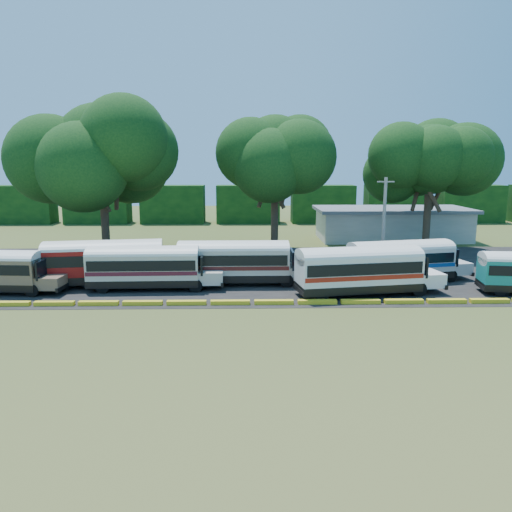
{
  "coord_description": "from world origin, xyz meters",
  "views": [
    {
      "loc": [
        -0.44,
        -32.09,
        9.65
      ],
      "look_at": [
        0.38,
        6.0,
        2.45
      ],
      "focal_mm": 35.0,
      "sensor_mm": 36.0,
      "label": 1
    }
  ],
  "objects_px": {
    "tree_west": "(101,150)",
    "bus_cream_west": "(147,265)",
    "bus_white_red": "(362,268)",
    "bus_red": "(108,260)"
  },
  "relations": [
    {
      "from": "bus_red",
      "to": "tree_west",
      "type": "distance_m",
      "value": 14.77
    },
    {
      "from": "bus_red",
      "to": "bus_cream_west",
      "type": "distance_m",
      "value": 3.55
    },
    {
      "from": "bus_red",
      "to": "bus_white_red",
      "type": "bearing_deg",
      "value": -17.78
    },
    {
      "from": "bus_cream_west",
      "to": "bus_white_red",
      "type": "bearing_deg",
      "value": -8.66
    },
    {
      "from": "tree_west",
      "to": "bus_cream_west",
      "type": "bearing_deg",
      "value": -62.57
    },
    {
      "from": "bus_white_red",
      "to": "bus_cream_west",
      "type": "bearing_deg",
      "value": 163.22
    },
    {
      "from": "bus_red",
      "to": "bus_cream_west",
      "type": "xyz_separation_m",
      "value": [
        3.32,
        -1.22,
        -0.18
      ]
    },
    {
      "from": "bus_red",
      "to": "bus_cream_west",
      "type": "height_order",
      "value": "bus_red"
    },
    {
      "from": "bus_red",
      "to": "bus_white_red",
      "type": "height_order",
      "value": "bus_red"
    },
    {
      "from": "bus_cream_west",
      "to": "tree_west",
      "type": "xyz_separation_m",
      "value": [
        -6.58,
        12.67,
        8.92
      ]
    }
  ]
}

